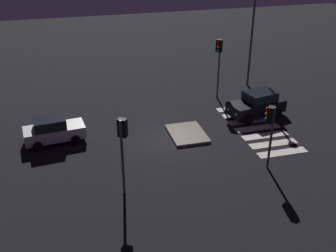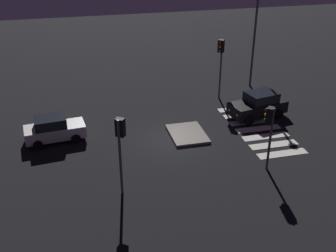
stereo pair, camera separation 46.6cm
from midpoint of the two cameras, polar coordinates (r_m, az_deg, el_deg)
name	(u,v)px [view 1 (the left image)]	position (r m, az deg, el deg)	size (l,w,h in m)	color
ground_plane	(168,140)	(26.79, -0.50, -1.91)	(80.00, 80.00, 0.00)	black
traffic_island	(187,134)	(27.35, 2.19, -1.08)	(3.06, 2.30, 0.18)	gray
car_black	(257,104)	(30.36, 11.83, 2.98)	(2.59, 4.43, 1.83)	black
car_white	(53,130)	(27.27, -16.11, -0.56)	(2.11, 3.96, 1.67)	silver
traffic_light_east	(219,55)	(32.05, 6.66, 9.84)	(0.54, 0.54, 4.79)	#47474C
traffic_light_south	(270,122)	(23.17, 13.46, 0.51)	(0.54, 0.54, 3.82)	#47474C
traffic_light_west	(123,138)	(20.35, -6.97, -1.67)	(0.53, 0.54, 4.26)	#47474C
street_lamp	(254,17)	(34.76, 11.41, 14.67)	(0.56, 0.56, 8.78)	#47474C
crosswalk_near	(257,128)	(28.87, 11.85, -0.27)	(7.60, 3.20, 0.02)	silver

